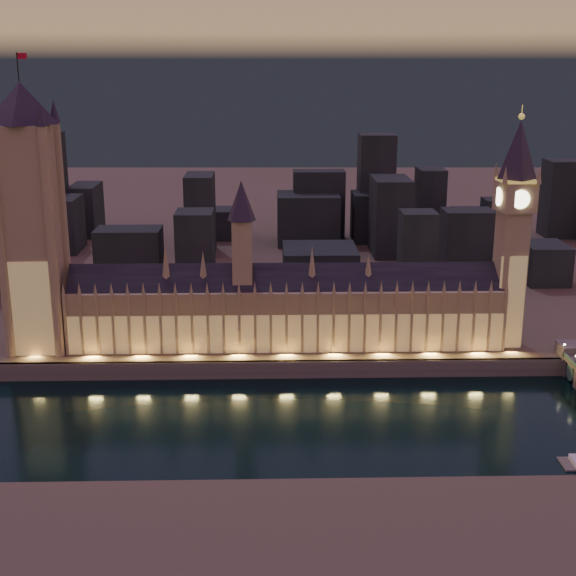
{
  "coord_description": "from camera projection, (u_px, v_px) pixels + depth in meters",
  "views": [
    {
      "loc": [
        -3.9,
        -294.38,
        137.86
      ],
      "look_at": [
        5.0,
        55.0,
        38.0
      ],
      "focal_mm": 50.0,
      "sensor_mm": 36.0,
      "label": 1
    }
  ],
  "objects": [
    {
      "name": "victoria_tower",
      "position": [
        30.0,
        208.0,
        357.41
      ],
      "size": [
        31.68,
        31.68,
        132.78
      ],
      "color": "#9E815B",
      "rests_on": "north_bank"
    },
    {
      "name": "north_bank",
      "position": [
        272.0,
        195.0,
        819.66
      ],
      "size": [
        2000.0,
        960.0,
        8.0
      ],
      "primitive_type": "cube",
      "color": "#4C4833",
      "rests_on": "ground"
    },
    {
      "name": "city_backdrop",
      "position": [
        322.0,
        221.0,
        552.02
      ],
      "size": [
        464.01,
        215.63,
        78.84
      ],
      "color": "black",
      "rests_on": "north_bank"
    },
    {
      "name": "ground_plane",
      "position": [
        279.0,
        417.0,
        320.93
      ],
      "size": [
        2000.0,
        2000.0,
        0.0
      ],
      "primitive_type": "plane",
      "color": "black",
      "rests_on": "ground"
    },
    {
      "name": "embankment_wall",
      "position": [
        278.0,
        369.0,
        359.24
      ],
      "size": [
        2000.0,
        2.5,
        8.0
      ],
      "primitive_type": "cube",
      "color": "#4E4742",
      "rests_on": "ground"
    },
    {
      "name": "elizabeth_tower",
      "position": [
        514.0,
        215.0,
        363.93
      ],
      "size": [
        18.0,
        18.0,
        110.74
      ],
      "color": "#9E815B",
      "rests_on": "north_bank"
    },
    {
      "name": "palace_of_westminster",
      "position": [
        284.0,
        308.0,
        373.11
      ],
      "size": [
        202.0,
        21.43,
        78.0
      ],
      "color": "#9E815B",
      "rests_on": "north_bank"
    }
  ]
}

